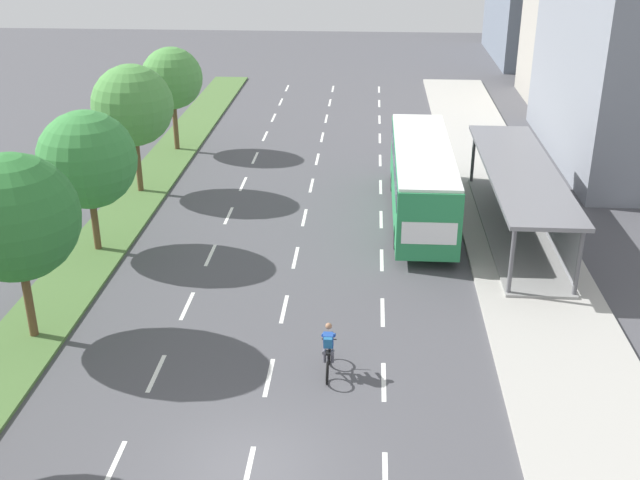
# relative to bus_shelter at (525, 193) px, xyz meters

# --- Properties ---
(ground_plane) EXTENTS (140.00, 140.00, 0.00)m
(ground_plane) POSITION_rel_bus_shelter_xyz_m (-9.53, -15.82, -1.87)
(ground_plane) COLOR #4C4C51
(median_strip) EXTENTS (2.60, 52.00, 0.12)m
(median_strip) POSITION_rel_bus_shelter_xyz_m (-17.83, 4.18, -1.81)
(median_strip) COLOR #4C7038
(median_strip) RESTS_ON ground
(sidewalk_right) EXTENTS (4.50, 52.00, 0.15)m
(sidewalk_right) POSITION_rel_bus_shelter_xyz_m (-0.28, 4.18, -1.79)
(sidewalk_right) COLOR #ADAAA3
(sidewalk_right) RESTS_ON ground
(lane_divider_left) EXTENTS (0.14, 49.36, 0.01)m
(lane_divider_left) POSITION_rel_bus_shelter_xyz_m (-13.03, 3.36, -1.86)
(lane_divider_left) COLOR white
(lane_divider_left) RESTS_ON ground
(lane_divider_center) EXTENTS (0.14, 49.36, 0.01)m
(lane_divider_center) POSITION_rel_bus_shelter_xyz_m (-9.53, 3.36, -1.86)
(lane_divider_center) COLOR white
(lane_divider_center) RESTS_ON ground
(lane_divider_right) EXTENTS (0.14, 49.36, 0.01)m
(lane_divider_right) POSITION_rel_bus_shelter_xyz_m (-6.03, 3.36, -1.86)
(lane_divider_right) COLOR white
(lane_divider_right) RESTS_ON ground
(bus_shelter) EXTENTS (2.90, 12.96, 2.86)m
(bus_shelter) POSITION_rel_bus_shelter_xyz_m (0.00, 0.00, 0.00)
(bus_shelter) COLOR gray
(bus_shelter) RESTS_ON sidewalk_right
(bus) EXTENTS (2.54, 11.29, 3.37)m
(bus) POSITION_rel_bus_shelter_xyz_m (-4.28, 1.55, 0.20)
(bus) COLOR #28844C
(bus) RESTS_ON ground
(cyclist) EXTENTS (0.46, 1.82, 1.71)m
(cyclist) POSITION_rel_bus_shelter_xyz_m (-7.74, -11.34, -1.08)
(cyclist) COLOR black
(cyclist) RESTS_ON ground
(median_tree_second) EXTENTS (4.06, 4.06, 6.24)m
(median_tree_second) POSITION_rel_bus_shelter_xyz_m (-17.61, -9.88, 2.46)
(median_tree_second) COLOR brown
(median_tree_second) RESTS_ON median_strip
(median_tree_third) EXTENTS (3.91, 3.91, 5.79)m
(median_tree_third) POSITION_rel_bus_shelter_xyz_m (-17.74, -2.96, 2.08)
(median_tree_third) COLOR brown
(median_tree_third) RESTS_ON median_strip
(median_tree_fourth) EXTENTS (3.86, 3.86, 6.20)m
(median_tree_fourth) POSITION_rel_bus_shelter_xyz_m (-17.88, 3.95, 2.51)
(median_tree_fourth) COLOR brown
(median_tree_fourth) RESTS_ON median_strip
(median_tree_fifth) EXTENTS (3.41, 3.41, 5.77)m
(median_tree_fifth) POSITION_rel_bus_shelter_xyz_m (-17.69, 10.87, 2.31)
(median_tree_fifth) COLOR brown
(median_tree_fifth) RESTS_ON median_strip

